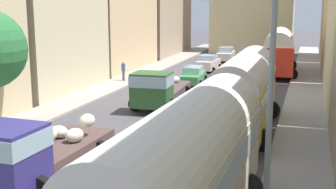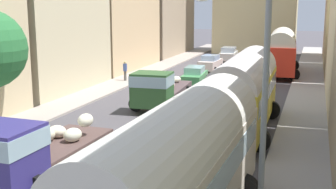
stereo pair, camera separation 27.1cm
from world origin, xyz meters
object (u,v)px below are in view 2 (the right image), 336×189
(cargo_truck_0, at_px, (27,150))
(car_5, at_px, (258,56))
(parked_bus_1, at_px, (244,89))
(car_1, at_px, (210,63))
(parked_bus_2, at_px, (281,50))
(streetlamp_near, at_px, (254,97))
(car_2, at_px, (229,54))
(car_3, at_px, (174,133))
(car_0, at_px, (195,76))
(cargo_truck_1, at_px, (159,88))
(car_4, at_px, (218,93))
(parked_bus_0, at_px, (181,167))
(pedestrian_0, at_px, (125,70))

(cargo_truck_0, distance_m, car_5, 35.79)
(parked_bus_1, bearing_deg, car_1, 107.62)
(cargo_truck_0, bearing_deg, car_1, 89.90)
(parked_bus_2, relative_size, streetlamp_near, 1.43)
(parked_bus_2, height_order, car_2, parked_bus_2)
(car_3, distance_m, car_5, 30.52)
(car_1, height_order, car_5, car_5)
(parked_bus_2, relative_size, car_0, 2.32)
(cargo_truck_1, bearing_deg, car_4, 28.66)
(car_5, bearing_deg, cargo_truck_1, -98.00)
(streetlamp_near, bearing_deg, parked_bus_1, 99.68)
(car_5, bearing_deg, parked_bus_2, -66.72)
(car_3, distance_m, car_4, 9.60)
(cargo_truck_1, bearing_deg, parked_bus_0, -68.70)
(parked_bus_0, xyz_separation_m, cargo_truck_1, (-5.86, 15.04, -0.96))
(cargo_truck_1, relative_size, car_2, 1.63)
(parked_bus_2, xyz_separation_m, streetlamp_near, (1.50, -30.34, 1.80))
(car_0, xyz_separation_m, car_3, (3.42, -16.32, 0.11))
(car_0, distance_m, car_2, 15.31)
(parked_bus_1, distance_m, cargo_truck_1, 6.83)
(car_3, height_order, pedestrian_0, pedestrian_0)
(parked_bus_1, height_order, car_0, parked_bus_1)
(parked_bus_2, bearing_deg, pedestrian_0, -145.59)
(parked_bus_1, relative_size, cargo_truck_0, 1.40)
(parked_bus_0, distance_m, parked_bus_2, 31.03)
(parked_bus_0, relative_size, streetlamp_near, 1.47)
(car_5, bearing_deg, cargo_truck_0, -95.87)
(cargo_truck_1, xyz_separation_m, pedestrian_0, (-5.73, 7.88, -0.23))
(parked_bus_0, height_order, car_5, parked_bus_0)
(parked_bus_1, xyz_separation_m, pedestrian_0, (-11.50, 11.42, -1.17))
(parked_bus_1, relative_size, car_4, 2.53)
(cargo_truck_0, bearing_deg, parked_bus_1, 56.21)
(parked_bus_2, distance_m, streetlamp_near, 30.43)
(car_1, distance_m, car_3, 24.00)
(car_2, bearing_deg, car_3, -83.57)
(parked_bus_1, xyz_separation_m, car_2, (-5.91, 27.40, -1.38))
(car_0, relative_size, car_5, 1.05)
(parked_bus_0, height_order, pedestrian_0, parked_bus_0)
(parked_bus_2, height_order, cargo_truck_1, parked_bus_2)
(pedestrian_0, bearing_deg, parked_bus_1, -44.81)
(parked_bus_0, distance_m, car_4, 17.11)
(parked_bus_1, height_order, streetlamp_near, streetlamp_near)
(car_3, bearing_deg, car_5, 90.41)
(car_0, bearing_deg, car_3, -78.17)
(cargo_truck_1, distance_m, car_3, 8.50)
(streetlamp_near, bearing_deg, cargo_truck_0, 169.52)
(parked_bus_2, height_order, pedestrian_0, parked_bus_2)
(parked_bus_2, xyz_separation_m, cargo_truck_0, (-6.57, -28.84, -0.94))
(parked_bus_0, bearing_deg, car_2, 98.79)
(cargo_truck_1, bearing_deg, streetlamp_near, -62.06)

